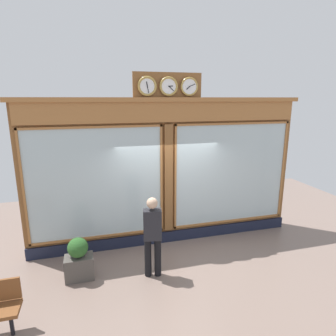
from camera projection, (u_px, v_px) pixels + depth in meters
ground_plane at (213, 320)px, 4.72m from camera, size 14.00×14.00×0.00m
shop_facade at (167, 172)px, 7.03m from camera, size 6.79×0.42×4.13m
pedestrian at (153, 234)px, 5.71m from camera, size 0.39×0.28×1.69m
planter_box at (79, 267)px, 5.78m from camera, size 0.56×0.36×0.49m
planter_shrub at (78, 248)px, 5.67m from camera, size 0.40×0.40×0.40m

